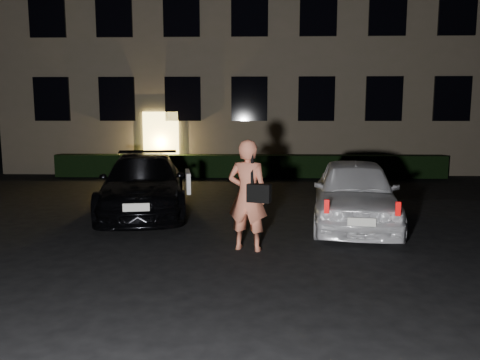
{
  "coord_description": "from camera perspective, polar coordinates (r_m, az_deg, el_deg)",
  "views": [
    {
      "loc": [
        0.21,
        -7.51,
        2.44
      ],
      "look_at": [
        -0.08,
        2.0,
        1.08
      ],
      "focal_mm": 35.0,
      "sensor_mm": 36.0,
      "label": 1
    }
  ],
  "objects": [
    {
      "name": "hatch",
      "position": [
        10.53,
        13.78,
        -1.46
      ],
      "size": [
        2.33,
        4.5,
        1.46
      ],
      "rotation": [
        0.0,
        0.0,
        -0.15
      ],
      "color": "white",
      "rests_on": "ground"
    },
    {
      "name": "hedge",
      "position": [
        18.13,
        1.1,
        1.73
      ],
      "size": [
        15.0,
        0.7,
        0.85
      ],
      "primitive_type": "cube",
      "color": "black",
      "rests_on": "ground"
    },
    {
      "name": "sedan",
      "position": [
        11.86,
        -11.64,
        -0.45
      ],
      "size": [
        2.8,
        5.15,
        1.42
      ],
      "rotation": [
        0.0,
        0.0,
        0.17
      ],
      "color": "black",
      "rests_on": "ground"
    },
    {
      "name": "building",
      "position": [
        22.78,
        1.29,
        17.11
      ],
      "size": [
        20.0,
        8.11,
        12.0
      ],
      "color": "#776C55",
      "rests_on": "ground"
    },
    {
      "name": "ground",
      "position": [
        7.9,
        0.16,
        -9.87
      ],
      "size": [
        80.0,
        80.0,
        0.0
      ],
      "primitive_type": "plane",
      "color": "black",
      "rests_on": "ground"
    },
    {
      "name": "man",
      "position": [
        8.31,
        0.98,
        -1.86
      ],
      "size": [
        0.84,
        0.67,
        1.99
      ],
      "rotation": [
        0.0,
        0.0,
        2.86
      ],
      "color": "#D57254",
      "rests_on": "ground"
    }
  ]
}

